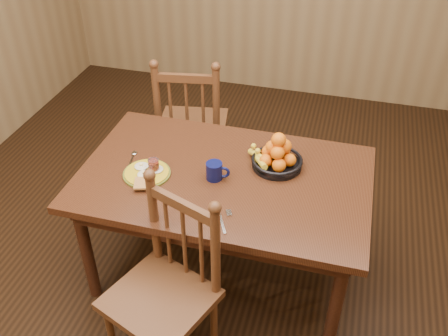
% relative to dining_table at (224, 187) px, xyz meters
% --- Properties ---
extents(room, '(4.52, 5.02, 2.72)m').
position_rel_dining_table_xyz_m(room, '(0.00, 0.00, 0.68)').
color(room, black).
rests_on(room, ground).
extents(dining_table, '(1.60, 1.00, 0.75)m').
position_rel_dining_table_xyz_m(dining_table, '(0.00, 0.00, 0.00)').
color(dining_table, black).
rests_on(dining_table, ground).
extents(chair_far, '(0.56, 0.54, 1.07)m').
position_rel_dining_table_xyz_m(chair_far, '(-0.46, 0.79, -0.15)').
color(chair_far, '#492816').
rests_on(chair_far, ground).
extents(chair_near, '(0.59, 0.58, 1.03)m').
position_rel_dining_table_xyz_m(chair_near, '(-0.12, -0.65, -0.17)').
color(chair_near, '#492816').
rests_on(chair_near, ground).
extents(breakfast_plate, '(0.26, 0.30, 0.04)m').
position_rel_dining_table_xyz_m(breakfast_plate, '(-0.41, -0.11, 0.10)').
color(breakfast_plate, '#59601E').
rests_on(breakfast_plate, dining_table).
extents(fork, '(0.08, 0.18, 0.00)m').
position_rel_dining_table_xyz_m(fork, '(0.10, -0.35, 0.09)').
color(fork, silver).
rests_on(fork, dining_table).
extents(spoon, '(0.05, 0.16, 0.01)m').
position_rel_dining_table_xyz_m(spoon, '(-0.56, 0.04, 0.09)').
color(spoon, silver).
rests_on(spoon, dining_table).
extents(coffee_mug, '(0.13, 0.09, 0.10)m').
position_rel_dining_table_xyz_m(coffee_mug, '(-0.04, -0.04, 0.14)').
color(coffee_mug, '#0B0F3E').
rests_on(coffee_mug, dining_table).
extents(juice_glass, '(0.06, 0.06, 0.09)m').
position_rel_dining_table_xyz_m(juice_glass, '(-0.38, -0.08, 0.13)').
color(juice_glass, silver).
rests_on(juice_glass, dining_table).
extents(fruit_bowl, '(0.32, 0.29, 0.22)m').
position_rel_dining_table_xyz_m(fruit_bowl, '(0.26, 0.16, 0.15)').
color(fruit_bowl, black).
rests_on(fruit_bowl, dining_table).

